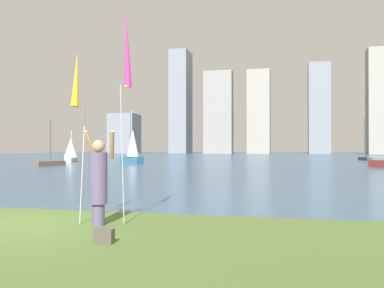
{
  "coord_description": "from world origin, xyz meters",
  "views": [
    {
      "loc": [
        5.52,
        -7.51,
        1.59
      ],
      "look_at": [
        2.1,
        7.12,
        1.69
      ],
      "focal_mm": 39.32,
      "sensor_mm": 36.0,
      "label": 1
    }
  ],
  "objects_px": {
    "sailboat_2": "(365,157)",
    "sailboat_7": "(51,162)",
    "kite_flag_right": "(127,54)",
    "bag": "(104,236)",
    "sailboat_4": "(132,148)",
    "person": "(99,178)",
    "sailboat_3": "(71,150)",
    "kite_flag_left": "(76,84)"
  },
  "relations": [
    {
      "from": "kite_flag_right",
      "to": "sailboat_4",
      "type": "height_order",
      "value": "sailboat_4"
    },
    {
      "from": "bag",
      "to": "sailboat_3",
      "type": "distance_m",
      "value": 39.26
    },
    {
      "from": "sailboat_3",
      "to": "sailboat_7",
      "type": "distance_m",
      "value": 8.9
    },
    {
      "from": "kite_flag_right",
      "to": "bag",
      "type": "xyz_separation_m",
      "value": [
        0.36,
        -1.86,
        -3.42
      ]
    },
    {
      "from": "kite_flag_right",
      "to": "sailboat_7",
      "type": "xyz_separation_m",
      "value": [
        -16.48,
        23.74,
        -3.25
      ]
    },
    {
      "from": "sailboat_3",
      "to": "sailboat_4",
      "type": "relative_size",
      "value": 0.65
    },
    {
      "from": "sailboat_2",
      "to": "person",
      "type": "bearing_deg",
      "value": -105.3
    },
    {
      "from": "kite_flag_right",
      "to": "sailboat_3",
      "type": "height_order",
      "value": "kite_flag_right"
    },
    {
      "from": "sailboat_7",
      "to": "bag",
      "type": "bearing_deg",
      "value": -56.66
    },
    {
      "from": "kite_flag_left",
      "to": "sailboat_2",
      "type": "distance_m",
      "value": 47.35
    },
    {
      "from": "kite_flag_right",
      "to": "sailboat_2",
      "type": "xyz_separation_m",
      "value": [
        11.97,
        44.99,
        -3.19
      ]
    },
    {
      "from": "person",
      "to": "bag",
      "type": "bearing_deg",
      "value": -66.56
    },
    {
      "from": "bag",
      "to": "sailboat_7",
      "type": "xyz_separation_m",
      "value": [
        -16.83,
        25.59,
        0.17
      ]
    },
    {
      "from": "sailboat_3",
      "to": "sailboat_4",
      "type": "xyz_separation_m",
      "value": [
        7.9,
        -2.5,
        0.22
      ]
    },
    {
      "from": "bag",
      "to": "sailboat_2",
      "type": "relative_size",
      "value": 0.06
    },
    {
      "from": "kite_flag_right",
      "to": "bag",
      "type": "height_order",
      "value": "kite_flag_right"
    },
    {
      "from": "kite_flag_right",
      "to": "sailboat_3",
      "type": "bearing_deg",
      "value": 120.97
    },
    {
      "from": "person",
      "to": "kite_flag_right",
      "type": "distance_m",
      "value": 2.66
    },
    {
      "from": "kite_flag_right",
      "to": "sailboat_7",
      "type": "height_order",
      "value": "kite_flag_right"
    },
    {
      "from": "kite_flag_left",
      "to": "person",
      "type": "bearing_deg",
      "value": 13.95
    },
    {
      "from": "sailboat_3",
      "to": "sailboat_4",
      "type": "height_order",
      "value": "sailboat_4"
    },
    {
      "from": "kite_flag_left",
      "to": "sailboat_2",
      "type": "height_order",
      "value": "sailboat_2"
    },
    {
      "from": "kite_flag_left",
      "to": "sailboat_2",
      "type": "relative_size",
      "value": 0.69
    },
    {
      "from": "kite_flag_right",
      "to": "sailboat_2",
      "type": "height_order",
      "value": "sailboat_2"
    },
    {
      "from": "person",
      "to": "sailboat_3",
      "type": "height_order",
      "value": "sailboat_3"
    },
    {
      "from": "bag",
      "to": "sailboat_3",
      "type": "relative_size",
      "value": 0.1
    },
    {
      "from": "person",
      "to": "sailboat_3",
      "type": "xyz_separation_m",
      "value": [
        -18.83,
        32.53,
        0.32
      ]
    },
    {
      "from": "sailboat_4",
      "to": "sailboat_2",
      "type": "bearing_deg",
      "value": 33.35
    },
    {
      "from": "bag",
      "to": "sailboat_4",
      "type": "relative_size",
      "value": 0.06
    },
    {
      "from": "sailboat_2",
      "to": "sailboat_4",
      "type": "distance_m",
      "value": 27.97
    },
    {
      "from": "sailboat_2",
      "to": "sailboat_7",
      "type": "height_order",
      "value": "sailboat_2"
    },
    {
      "from": "kite_flag_right",
      "to": "sailboat_4",
      "type": "distance_m",
      "value": 31.8
    },
    {
      "from": "bag",
      "to": "sailboat_7",
      "type": "relative_size",
      "value": 0.08
    },
    {
      "from": "kite_flag_left",
      "to": "sailboat_7",
      "type": "height_order",
      "value": "sailboat_7"
    },
    {
      "from": "person",
      "to": "sailboat_4",
      "type": "relative_size",
      "value": 0.38
    },
    {
      "from": "person",
      "to": "sailboat_7",
      "type": "bearing_deg",
      "value": 118.31
    },
    {
      "from": "person",
      "to": "kite_flag_left",
      "type": "bearing_deg",
      "value": -171.34
    },
    {
      "from": "person",
      "to": "sailboat_3",
      "type": "bearing_deg",
      "value": 114.78
    },
    {
      "from": "kite_flag_left",
      "to": "sailboat_7",
      "type": "bearing_deg",
      "value": 122.75
    },
    {
      "from": "person",
      "to": "sailboat_2",
      "type": "xyz_separation_m",
      "value": [
        12.42,
        45.4,
        -0.6
      ]
    },
    {
      "from": "bag",
      "to": "sailboat_4",
      "type": "xyz_separation_m",
      "value": [
        -11.73,
        31.48,
        1.37
      ]
    },
    {
      "from": "sailboat_2",
      "to": "sailboat_3",
      "type": "height_order",
      "value": "sailboat_2"
    }
  ]
}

